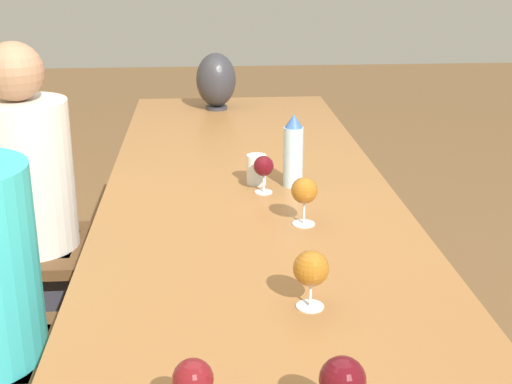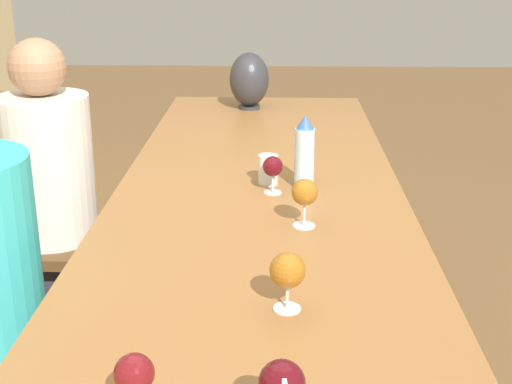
# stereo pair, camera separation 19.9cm
# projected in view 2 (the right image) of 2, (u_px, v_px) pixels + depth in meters

# --- Properties ---
(dining_table) EXTENTS (3.18, 0.94, 0.74)m
(dining_table) POSITION_uv_depth(u_px,v_px,m) (258.00, 223.00, 2.20)
(dining_table) COLOR #936033
(dining_table) RESTS_ON ground_plane
(water_bottle) EXTENTS (0.06, 0.06, 0.24)m
(water_bottle) POSITION_uv_depth(u_px,v_px,m) (305.00, 153.00, 2.30)
(water_bottle) COLOR #ADCCD6
(water_bottle) RESTS_ON dining_table
(water_tumbler) EXTENTS (0.07, 0.07, 0.10)m
(water_tumbler) POSITION_uv_depth(u_px,v_px,m) (268.00, 170.00, 2.36)
(water_tumbler) COLOR silver
(water_tumbler) RESTS_ON dining_table
(vase) EXTENTS (0.19, 0.19, 0.27)m
(vase) POSITION_uv_depth(u_px,v_px,m) (249.00, 80.00, 3.39)
(vase) COLOR #2D2D33
(vase) RESTS_ON dining_table
(wine_glass_0) EXTENTS (0.08, 0.08, 0.13)m
(wine_glass_0) POSITION_uv_depth(u_px,v_px,m) (288.00, 271.00, 1.54)
(wine_glass_0) COLOR silver
(wine_glass_0) RESTS_ON dining_table
(wine_glass_1) EXTENTS (0.08, 0.08, 0.14)m
(wine_glass_1) POSITION_uv_depth(u_px,v_px,m) (305.00, 193.00, 1.99)
(wine_glass_1) COLOR silver
(wine_glass_1) RESTS_ON dining_table
(wine_glass_2) EXTENTS (0.07, 0.07, 0.12)m
(wine_glass_2) POSITION_uv_depth(u_px,v_px,m) (273.00, 167.00, 2.26)
(wine_glass_2) COLOR silver
(wine_glass_2) RESTS_ON dining_table
(wine_glass_4) EXTENTS (0.07, 0.07, 0.14)m
(wine_glass_4) POSITION_uv_depth(u_px,v_px,m) (134.00, 376.00, 1.15)
(wine_glass_4) COLOR silver
(wine_glass_4) RESTS_ON dining_table
(chair_far) EXTENTS (0.44, 0.44, 0.97)m
(chair_far) POSITION_uv_depth(u_px,v_px,m) (33.00, 224.00, 2.62)
(chair_far) COLOR brown
(chair_far) RESTS_ON ground_plane
(person_far) EXTENTS (0.33, 0.33, 1.20)m
(person_far) POSITION_uv_depth(u_px,v_px,m) (54.00, 192.00, 2.58)
(person_far) COLOR #2D2D38
(person_far) RESTS_ON ground_plane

